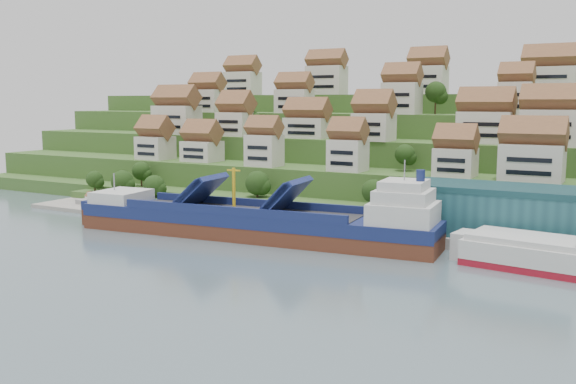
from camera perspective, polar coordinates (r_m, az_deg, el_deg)
The scene contains 11 objects.
ground at distance 134.77m, azimuth -0.46°, elevation -4.30°, with size 300.00×300.00×0.00m, color slate.
quay at distance 139.79m, azimuth 9.78°, elevation -3.51°, with size 180.00×14.00×2.20m, color gray.
pebble_beach at distance 178.79m, azimuth -14.84°, elevation -1.32°, with size 45.00×20.00×1.00m, color gray.
hillside at distance 228.14m, azimuth 12.58°, elevation 3.32°, with size 260.00×128.00×31.00m.
hillside_village at distance 186.64m, azimuth 8.56°, elevation 6.60°, with size 156.04×60.38×29.74m.
hillside_trees at distance 175.85m, azimuth 2.34°, elevation 3.74°, with size 143.42×62.97×31.63m.
warehouse at distance 133.72m, azimuth 23.18°, elevation -1.92°, with size 60.00×15.00×10.00m, color #21535B.
flagpole at distance 134.75m, azimuth 8.37°, elevation -1.41°, with size 1.28×0.16×8.00m.
beach_huts at distance 179.05m, azimuth -15.60°, elevation -0.82°, with size 14.40×3.70×2.20m.
cargo_ship at distance 135.55m, azimuth -2.45°, elevation -2.79°, with size 80.53×20.11×17.70m.
second_ship at distance 118.88m, azimuth 23.21°, elevation -5.31°, with size 32.29×15.31×9.02m.
Camera 1 is at (65.34, -114.26, 28.98)m, focal length 40.00 mm.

